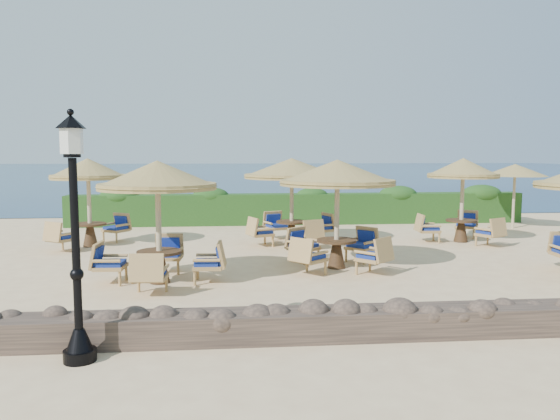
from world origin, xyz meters
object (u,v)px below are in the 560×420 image
object	(u,v)px
lamp_post	(76,248)
cafe_set_3	(88,185)
cafe_set_0	(158,203)
extra_parasol	(515,170)
cafe_set_1	(337,194)
cafe_set_4	(292,184)
cafe_set_5	(462,187)

from	to	relation	value
lamp_post	cafe_set_3	xyz separation A→B (m)	(-2.16, 9.34, 0.32)
cafe_set_0	lamp_post	bearing A→B (deg)	-96.58
extra_parasol	cafe_set_1	distance (m)	10.22
lamp_post	cafe_set_4	bearing A→B (deg)	66.99
cafe_set_0	cafe_set_5	world-z (taller)	same
cafe_set_3	cafe_set_0	bearing A→B (deg)	-61.41
cafe_set_5	cafe_set_4	bearing A→B (deg)	178.35
cafe_set_3	cafe_set_4	bearing A→B (deg)	-0.36
extra_parasol	cafe_set_1	xyz separation A→B (m)	(-7.96, -6.39, -0.34)
cafe_set_3	cafe_set_4	xyz separation A→B (m)	(6.11, -0.04, -0.00)
cafe_set_5	lamp_post	bearing A→B (deg)	-135.59
cafe_set_1	cafe_set_5	world-z (taller)	same
cafe_set_1	cafe_set_4	size ratio (longest dim) A/B	0.95
cafe_set_5	extra_parasol	bearing A→B (deg)	41.17
cafe_set_3	cafe_set_5	world-z (taller)	same
cafe_set_1	cafe_set_3	size ratio (longest dim) A/B	1.04
cafe_set_1	cafe_set_0	bearing A→B (deg)	-164.23
extra_parasol	cafe_set_1	bearing A→B (deg)	-141.26
cafe_set_5	cafe_set_0	bearing A→B (deg)	-151.95
extra_parasol	cafe_set_3	xyz separation A→B (m)	(-14.76, -2.66, -0.30)
cafe_set_1	cafe_set_3	world-z (taller)	same
cafe_set_1	cafe_set_3	bearing A→B (deg)	151.20
lamp_post	cafe_set_3	size ratio (longest dim) A/B	1.22
cafe_set_3	cafe_set_4	size ratio (longest dim) A/B	0.92
cafe_set_4	cafe_set_5	xyz separation A→B (m)	(5.39, -0.16, -0.12)
extra_parasol	cafe_set_4	bearing A→B (deg)	-162.70
cafe_set_3	cafe_set_4	distance (m)	6.11
cafe_set_5	cafe_set_3	bearing A→B (deg)	179.03
cafe_set_3	cafe_set_5	xyz separation A→B (m)	(11.50, -0.19, -0.13)
cafe_set_1	extra_parasol	bearing A→B (deg)	38.74
extra_parasol	cafe_set_5	size ratio (longest dim) A/B	0.87
lamp_post	cafe_set_3	world-z (taller)	lamp_post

